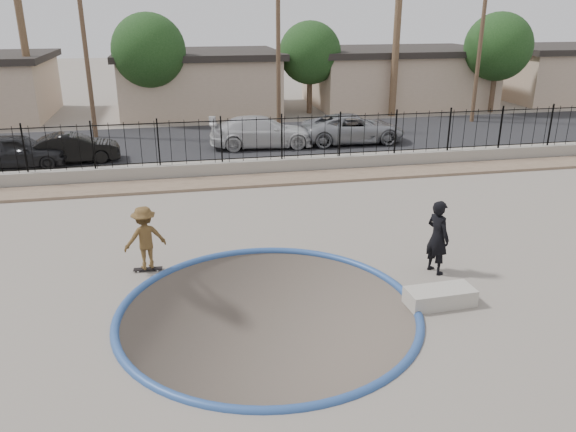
# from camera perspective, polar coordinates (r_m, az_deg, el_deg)

# --- Properties ---
(ground) EXTENTS (120.00, 120.00, 2.20)m
(ground) POSITION_cam_1_polar(r_m,az_deg,el_deg) (25.45, -6.89, 2.74)
(ground) COLOR slate
(ground) RESTS_ON ground
(bowl_pit) EXTENTS (6.84, 6.84, 1.80)m
(bowl_pit) POSITION_cam_1_polar(r_m,az_deg,el_deg) (13.11, -1.97, -9.66)
(bowl_pit) COLOR #473E37
(bowl_pit) RESTS_ON ground
(coping_ring) EXTENTS (7.04, 7.04, 0.20)m
(coping_ring) POSITION_cam_1_polar(r_m,az_deg,el_deg) (13.11, -1.97, -9.66)
(coping_ring) COLOR #294986
(coping_ring) RESTS_ON ground
(rock_strip) EXTENTS (42.00, 1.60, 0.11)m
(rock_strip) POSITION_cam_1_polar(r_m,az_deg,el_deg) (22.44, -6.38, 3.42)
(rock_strip) COLOR #887059
(rock_strip) RESTS_ON ground
(retaining_wall) EXTENTS (42.00, 0.45, 0.60)m
(retaining_wall) POSITION_cam_1_polar(r_m,az_deg,el_deg) (23.43, -6.66, 4.76)
(retaining_wall) COLOR gray
(retaining_wall) RESTS_ON ground
(fence) EXTENTS (40.00, 0.04, 1.80)m
(fence) POSITION_cam_1_polar(r_m,az_deg,el_deg) (23.13, -6.78, 7.63)
(fence) COLOR black
(fence) RESTS_ON retaining_wall
(street) EXTENTS (90.00, 8.00, 0.04)m
(street) POSITION_cam_1_polar(r_m,az_deg,el_deg) (29.98, -7.83, 7.61)
(street) COLOR black
(street) RESTS_ON ground
(house_center) EXTENTS (10.60, 8.60, 3.90)m
(house_center) POSITION_cam_1_polar(r_m,az_deg,el_deg) (39.01, -9.02, 13.42)
(house_center) COLOR tan
(house_center) RESTS_ON ground
(house_east) EXTENTS (12.60, 8.60, 3.90)m
(house_east) POSITION_cam_1_polar(r_m,az_deg,el_deg) (42.06, 10.96, 13.80)
(house_east) COLOR tan
(house_east) RESTS_ON ground
(house_east_far) EXTENTS (11.60, 8.60, 3.90)m
(house_east_far) POSITION_cam_1_polar(r_m,az_deg,el_deg) (49.08, 26.69, 12.96)
(house_east_far) COLOR tan
(house_east_far) RESTS_ON ground
(palm_mid) EXTENTS (2.30, 2.30, 9.30)m
(palm_mid) POSITION_cam_1_polar(r_m,az_deg,el_deg) (37.11, -25.72, 18.73)
(palm_mid) COLOR brown
(palm_mid) RESTS_ON ground
(utility_pole_left) EXTENTS (1.70, 0.24, 9.00)m
(utility_pole_left) POSITION_cam_1_polar(r_m,az_deg,el_deg) (31.53, -19.91, 15.88)
(utility_pole_left) COLOR #473323
(utility_pole_left) RESTS_ON ground
(utility_pole_mid) EXTENTS (1.70, 0.24, 9.50)m
(utility_pole_mid) POSITION_cam_1_polar(r_m,az_deg,el_deg) (31.78, -1.00, 17.51)
(utility_pole_mid) COLOR #473323
(utility_pole_mid) RESTS_ON ground
(utility_pole_right) EXTENTS (1.70, 0.24, 9.00)m
(utility_pole_right) POSITION_cam_1_polar(r_m,az_deg,el_deg) (35.98, 18.98, 16.41)
(utility_pole_right) COLOR #473323
(utility_pole_right) RESTS_ON ground
(street_tree_left) EXTENTS (4.32, 4.32, 6.36)m
(street_tree_left) POSITION_cam_1_polar(r_m,az_deg,el_deg) (35.30, -13.97, 15.99)
(street_tree_left) COLOR #473323
(street_tree_left) RESTS_ON ground
(street_tree_mid) EXTENTS (3.96, 3.96, 5.83)m
(street_tree_mid) POSITION_cam_1_polar(r_m,az_deg,el_deg) (37.36, 2.25, 16.22)
(street_tree_mid) COLOR #473323
(street_tree_mid) RESTS_ON ground
(street_tree_right) EXTENTS (4.32, 4.32, 6.36)m
(street_tree_right) POSITION_cam_1_polar(r_m,az_deg,el_deg) (40.11, 20.57, 15.79)
(street_tree_right) COLOR #473323
(street_tree_right) RESTS_ON ground
(skater) EXTENTS (1.23, 0.91, 1.70)m
(skater) POSITION_cam_1_polar(r_m,az_deg,el_deg) (15.10, -14.30, -2.50)
(skater) COLOR brown
(skater) RESTS_ON ground
(skateboard) EXTENTS (0.76, 0.23, 0.06)m
(skateboard) POSITION_cam_1_polar(r_m,az_deg,el_deg) (15.41, -14.04, -5.23)
(skateboard) COLOR black
(skateboard) RESTS_ON ground
(videographer) EXTENTS (0.68, 0.84, 1.98)m
(videographer) POSITION_cam_1_polar(r_m,az_deg,el_deg) (15.03, 14.96, -2.08)
(videographer) COLOR black
(videographer) RESTS_ON ground
(concrete_ledge) EXTENTS (1.63, 0.76, 0.40)m
(concrete_ledge) POSITION_cam_1_polar(r_m,az_deg,el_deg) (13.77, 15.17, -7.91)
(concrete_ledge) COLOR #A6A093
(concrete_ledge) RESTS_ON ground
(car_a) EXTENTS (4.31, 1.92, 1.44)m
(car_a) POSITION_cam_1_polar(r_m,az_deg,el_deg) (27.10, -25.79, 6.00)
(car_a) COLOR black
(car_a) RESTS_ON street
(car_b) EXTENTS (4.07, 1.78, 1.30)m
(car_b) POSITION_cam_1_polar(r_m,az_deg,el_deg) (26.92, -20.95, 6.46)
(car_b) COLOR black
(car_b) RESTS_ON street
(car_c) EXTENTS (5.29, 2.38, 1.51)m
(car_c) POSITION_cam_1_polar(r_m,az_deg,el_deg) (28.11, -2.65, 8.54)
(car_c) COLOR silver
(car_c) RESTS_ON street
(car_d) EXTENTS (5.27, 2.48, 1.46)m
(car_d) POSITION_cam_1_polar(r_m,az_deg,el_deg) (29.22, 6.64, 8.83)
(car_d) COLOR gray
(car_d) RESTS_ON street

